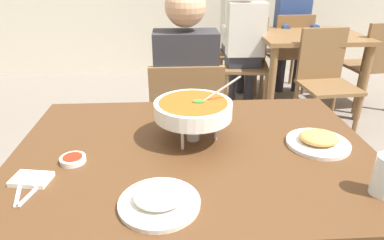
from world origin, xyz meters
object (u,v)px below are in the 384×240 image
(dining_table_main, at_px, (194,171))
(rice_plate, at_px, (159,200))
(chair_bg_left, at_px, (246,58))
(patron_bg_left, at_px, (245,36))
(sauce_dish, at_px, (73,159))
(chair_bg_middle, at_px, (245,48))
(chair_bg_right, at_px, (289,49))
(diner_main, at_px, (186,85))
(chair_bg_corner, at_px, (374,61))
(curry_bowl, at_px, (193,110))
(patron_bg_middle, at_px, (235,27))
(appetizer_plate, at_px, (318,140))
(patron_bg_right, at_px, (292,26))
(dining_table_far, at_px, (308,48))
(chair_diner_main, at_px, (186,123))
(chair_bg_window, at_px, (325,75))

(dining_table_main, bearing_deg, rice_plate, -110.76)
(chair_bg_left, relative_size, patron_bg_left, 0.69)
(rice_plate, height_order, sauce_dish, rice_plate)
(chair_bg_middle, xyz_separation_m, chair_bg_right, (0.47, -0.10, 0.00))
(diner_main, bearing_deg, chair_bg_corner, 33.62)
(curry_bowl, bearing_deg, patron_bg_middle, 76.75)
(chair_bg_middle, relative_size, chair_bg_right, 1.00)
(chair_bg_left, height_order, patron_bg_left, patron_bg_left)
(dining_table_main, relative_size, patron_bg_left, 1.04)
(appetizer_plate, height_order, patron_bg_left, patron_bg_left)
(chair_bg_corner, relative_size, patron_bg_right, 0.69)
(sauce_dish, bearing_deg, chair_bg_middle, 66.81)
(chair_bg_middle, xyz_separation_m, patron_bg_middle, (-0.14, 0.02, 0.24))
(rice_plate, relative_size, chair_bg_right, 0.27)
(appetizer_plate, height_order, dining_table_far, appetizer_plate)
(rice_plate, bearing_deg, patron_bg_middle, 76.23)
(diner_main, xyz_separation_m, chair_bg_left, (0.69, 1.50, -0.24))
(dining_table_main, distance_m, chair_diner_main, 0.79)
(chair_bg_right, bearing_deg, sauce_dish, -121.75)
(appetizer_plate, xyz_separation_m, patron_bg_right, (0.81, 2.74, -0.05))
(appetizer_plate, bearing_deg, sauce_dish, -175.57)
(rice_plate, height_order, chair_bg_corner, chair_bg_corner)
(chair_bg_corner, distance_m, patron_bg_right, 0.95)
(dining_table_main, height_order, diner_main, diner_main)
(appetizer_plate, xyz_separation_m, sauce_dish, (-0.91, -0.07, -0.01))
(chair_diner_main, bearing_deg, dining_table_main, -90.00)
(curry_bowl, height_order, patron_bg_right, patron_bg_right)
(chair_bg_window, relative_size, patron_bg_middle, 0.69)
(chair_diner_main, bearing_deg, patron_bg_left, 66.19)
(curry_bowl, bearing_deg, chair_bg_window, 51.88)
(chair_bg_corner, relative_size, chair_bg_window, 1.00)
(diner_main, xyz_separation_m, chair_bg_window, (1.25, 0.87, -0.24))
(chair_diner_main, bearing_deg, curry_bowl, -89.94)
(chair_bg_left, xyz_separation_m, chair_bg_middle, (0.08, 0.43, 0.00))
(dining_table_far, bearing_deg, chair_bg_window, -92.79)
(chair_bg_window, bearing_deg, chair_bg_middle, 114.47)
(chair_diner_main, relative_size, chair_bg_left, 1.00)
(dining_table_main, distance_m, sauce_dish, 0.45)
(rice_plate, xyz_separation_m, appetizer_plate, (0.60, 0.32, 0.00))
(dining_table_main, bearing_deg, patron_bg_middle, 77.08)
(sauce_dish, bearing_deg, dining_table_main, 9.13)
(appetizer_plate, bearing_deg, chair_bg_middle, 83.99)
(rice_plate, xyz_separation_m, chair_bg_middle, (0.89, 3.06, -0.28))
(diner_main, xyz_separation_m, appetizer_plate, (0.48, -0.80, 0.05))
(chair_bg_right, distance_m, patron_bg_left, 0.77)
(dining_table_main, xyz_separation_m, chair_bg_left, (0.69, 2.30, -0.16))
(chair_diner_main, xyz_separation_m, dining_table_far, (1.28, 1.39, 0.12))
(chair_diner_main, relative_size, diner_main, 0.69)
(rice_plate, relative_size, chair_bg_left, 0.27)
(dining_table_main, relative_size, chair_bg_corner, 1.51)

